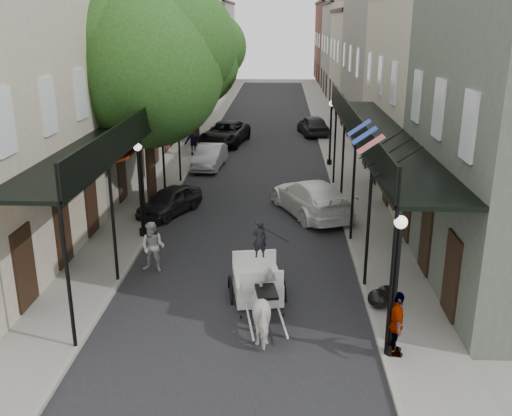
# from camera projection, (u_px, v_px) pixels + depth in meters

# --- Properties ---
(ground) EXTENTS (140.00, 140.00, 0.00)m
(ground) POSITION_uv_depth(u_px,v_px,m) (235.00, 316.00, 16.57)
(ground) COLOR gray
(ground) RESTS_ON ground
(road) EXTENTS (8.00, 90.00, 0.01)m
(road) POSITION_uv_depth(u_px,v_px,m) (261.00, 158.00, 35.54)
(road) COLOR black
(road) RESTS_ON ground
(sidewalk_left) EXTENTS (2.20, 90.00, 0.12)m
(sidewalk_left) POSITION_uv_depth(u_px,v_px,m) (181.00, 156.00, 35.74)
(sidewalk_left) COLOR gray
(sidewalk_left) RESTS_ON ground
(sidewalk_right) EXTENTS (2.20, 90.00, 0.12)m
(sidewalk_right) POSITION_uv_depth(u_px,v_px,m) (341.00, 158.00, 35.31)
(sidewalk_right) COLOR gray
(sidewalk_right) RESTS_ON ground
(building_row_left) EXTENTS (5.00, 80.00, 10.50)m
(building_row_left) POSITION_uv_depth(u_px,v_px,m) (154.00, 60.00, 43.75)
(building_row_left) COLOR #BBAD95
(building_row_left) RESTS_ON ground
(building_row_right) EXTENTS (5.00, 80.00, 10.50)m
(building_row_right) POSITION_uv_depth(u_px,v_px,m) (380.00, 61.00, 43.01)
(building_row_right) COLOR gray
(building_row_right) RESTS_ON ground
(gallery_left) EXTENTS (2.20, 18.05, 4.88)m
(gallery_left) POSITION_uv_depth(u_px,v_px,m) (125.00, 132.00, 22.12)
(gallery_left) COLOR black
(gallery_left) RESTS_ON sidewalk_left
(gallery_right) EXTENTS (2.20, 18.05, 4.88)m
(gallery_right) POSITION_uv_depth(u_px,v_px,m) (374.00, 134.00, 21.71)
(gallery_right) COLOR black
(gallery_right) RESTS_ON sidewalk_right
(tree_near) EXTENTS (7.31, 6.80, 9.63)m
(tree_near) POSITION_uv_depth(u_px,v_px,m) (155.00, 61.00, 24.37)
(tree_near) COLOR #382619
(tree_near) RESTS_ON sidewalk_left
(tree_far) EXTENTS (6.45, 6.00, 8.61)m
(tree_far) POSITION_uv_depth(u_px,v_px,m) (200.00, 57.00, 37.85)
(tree_far) COLOR #382619
(tree_far) RESTS_ON sidewalk_left
(lamppost_right_near) EXTENTS (0.32, 0.32, 3.71)m
(lamppost_right_near) POSITION_uv_depth(u_px,v_px,m) (395.00, 285.00, 13.85)
(lamppost_right_near) COLOR black
(lamppost_right_near) RESTS_ON sidewalk_right
(lamppost_left) EXTENTS (0.32, 0.32, 3.71)m
(lamppost_left) POSITION_uv_depth(u_px,v_px,m) (140.00, 188.00, 21.79)
(lamppost_left) COLOR black
(lamppost_left) RESTS_ON sidewalk_left
(lamppost_right_far) EXTENTS (0.32, 0.32, 3.71)m
(lamppost_right_far) POSITION_uv_depth(u_px,v_px,m) (331.00, 132.00, 32.82)
(lamppost_right_far) COLOR black
(lamppost_right_far) RESTS_ON sidewalk_right
(horse) EXTENTS (1.18, 2.06, 1.64)m
(horse) POSITION_uv_depth(u_px,v_px,m) (267.00, 308.00, 15.32)
(horse) COLOR white
(horse) RESTS_ON ground
(carriage) EXTENTS (1.90, 2.60, 2.74)m
(carriage) POSITION_uv_depth(u_px,v_px,m) (256.00, 261.00, 17.65)
(carriage) COLOR black
(carriage) RESTS_ON ground
(pedestrian_walking) EXTENTS (0.96, 0.80, 1.75)m
(pedestrian_walking) POSITION_uv_depth(u_px,v_px,m) (153.00, 247.00, 19.27)
(pedestrian_walking) COLOR #AEAFA5
(pedestrian_walking) RESTS_ON ground
(pedestrian_sidewalk_left) EXTENTS (1.20, 0.70, 1.85)m
(pedestrian_sidewalk_left) POSITION_uv_depth(u_px,v_px,m) (194.00, 140.00, 35.50)
(pedestrian_sidewalk_left) COLOR gray
(pedestrian_sidewalk_left) RESTS_ON sidewalk_left
(pedestrian_sidewalk_right) EXTENTS (0.46, 1.03, 1.72)m
(pedestrian_sidewalk_right) POSITION_uv_depth(u_px,v_px,m) (396.00, 324.00, 14.18)
(pedestrian_sidewalk_right) COLOR gray
(pedestrian_sidewalk_right) RESTS_ON sidewalk_right
(car_left_near) EXTENTS (2.80, 3.84, 1.22)m
(car_left_near) POSITION_uv_depth(u_px,v_px,m) (170.00, 201.00, 25.07)
(car_left_near) COLOR black
(car_left_near) RESTS_ON ground
(car_left_mid) EXTENTS (1.73, 4.17, 1.34)m
(car_left_mid) POSITION_uv_depth(u_px,v_px,m) (210.00, 157.00, 32.92)
(car_left_mid) COLOR #AAAAB0
(car_left_mid) RESTS_ON ground
(car_left_far) EXTENTS (3.42, 5.87, 1.53)m
(car_left_far) POSITION_uv_depth(u_px,v_px,m) (225.00, 133.00, 39.21)
(car_left_far) COLOR black
(car_left_far) RESTS_ON ground
(car_right_near) EXTENTS (3.98, 5.74, 1.54)m
(car_right_near) POSITION_uv_depth(u_px,v_px,m) (311.00, 198.00, 24.98)
(car_right_near) COLOR white
(car_right_near) RESTS_ON ground
(car_right_far) EXTENTS (2.48, 4.61, 1.49)m
(car_right_far) POSITION_uv_depth(u_px,v_px,m) (313.00, 125.00, 42.36)
(car_right_far) COLOR black
(car_right_far) RESTS_ON ground
(trash_bags) EXTENTS (0.92, 1.07, 0.56)m
(trash_bags) POSITION_uv_depth(u_px,v_px,m) (382.00, 297.00, 16.87)
(trash_bags) COLOR black
(trash_bags) RESTS_ON sidewalk_right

